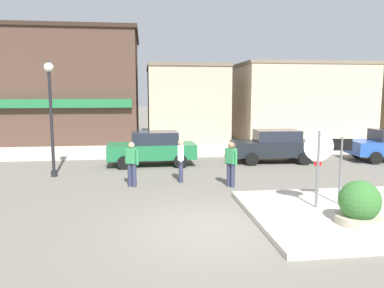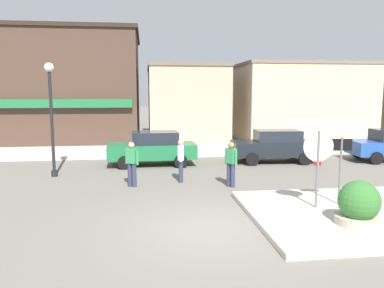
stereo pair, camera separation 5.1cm
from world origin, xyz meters
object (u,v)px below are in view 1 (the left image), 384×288
Objects in this scene: lamp_post at (50,102)px; parked_car_nearest at (153,148)px; pedestrian_crossing_near at (231,163)px; planter at (359,207)px; pedestrian_crossing_far at (181,159)px; stop_sign at (318,159)px; one_way_sign at (341,164)px; parked_car_second at (274,145)px; pedestrian_kerb_side at (132,163)px.

lamp_post reaches higher than parked_car_nearest.
parked_car_nearest is 2.50× the size of pedestrian_crossing_near.
planter is 10.14m from parked_car_nearest.
pedestrian_crossing_far is at bearing 150.97° from pedestrian_crossing_near.
stop_sign is 1.10× the size of one_way_sign.
pedestrian_crossing_far is (-3.42, 4.07, -0.65)m from stop_sign.
lamp_post is (-8.81, 7.00, 2.40)m from planter.
parked_car_second is 2.54× the size of pedestrian_crossing_far.
pedestrian_kerb_side is (-6.00, 3.37, -0.46)m from one_way_sign.
one_way_sign is 0.46× the size of lamp_post.
parked_car_nearest is 4.03m from pedestrian_kerb_side.
pedestrian_crossing_far is (-1.70, 0.94, 0.00)m from pedestrian_crossing_near.
stop_sign is at bearing -33.82° from lamp_post.
stop_sign reaches higher than pedestrian_kerb_side.
pedestrian_kerb_side is at bearing 172.57° from pedestrian_crossing_near.
stop_sign is at bearing -34.47° from pedestrian_kerb_side.
lamp_post reaches higher than pedestrian_crossing_near.
pedestrian_crossing_far is (-3.85, 5.46, 0.31)m from planter.
planter is (0.43, -1.39, -0.96)m from stop_sign.
stop_sign is 0.51× the size of lamp_post.
parked_car_second is at bearing 79.07° from stop_sign.
pedestrian_crossing_near is 1.94m from pedestrian_crossing_far.
planter is 0.30× the size of parked_car_second.
one_way_sign is at bearing -42.52° from pedestrian_crossing_far.
pedestrian_kerb_side is (-3.49, 0.46, 0.00)m from pedestrian_crossing_near.
stop_sign is 1.74m from planter.
one_way_sign is 0.51× the size of parked_car_second.
pedestrian_crossing_near and pedestrian_crossing_far have the same top height.
pedestrian_crossing_far is at bearing -74.27° from parked_car_nearest.
lamp_post is 1.13× the size of parked_car_nearest.
one_way_sign is 1.71× the size of planter.
lamp_post is 7.40m from pedestrian_crossing_near.
parked_car_nearest reaches higher than planter.
parked_car_nearest and parked_car_second have the same top height.
pedestrian_crossing_far and pedestrian_kerb_side have the same top height.
stop_sign reaches higher than parked_car_second.
one_way_sign is 0.52× the size of parked_car_nearest.
parked_car_second is (0.67, 7.35, -0.52)m from one_way_sign.
pedestrian_crossing_far is at bearing -144.40° from parked_car_second.
stop_sign is 3.63m from pedestrian_crossing_near.
one_way_sign is 7.40m from parked_car_second.
pedestrian_crossing_near is at bearing 130.73° from one_way_sign.
pedestrian_crossing_near is (6.65, -2.48, -2.09)m from lamp_post.
pedestrian_crossing_far is at bearing 15.13° from pedestrian_kerb_side.
pedestrian_kerb_side is at bearing -101.77° from parked_car_nearest.
stop_sign is 1.43× the size of pedestrian_crossing_near.
parked_car_second is at bearing 54.34° from pedestrian_crossing_near.
parked_car_nearest is at bearing -179.70° from parked_car_second.
pedestrian_kerb_side is (3.16, -2.03, -2.09)m from lamp_post.
pedestrian_crossing_far is 1.00× the size of pedestrian_kerb_side.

